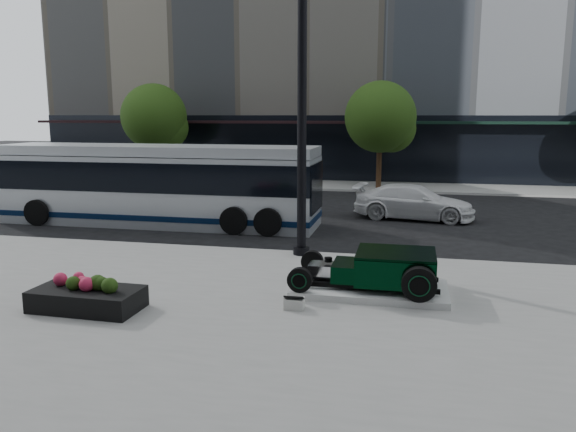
% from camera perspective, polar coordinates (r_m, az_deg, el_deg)
% --- Properties ---
extents(ground, '(120.00, 120.00, 0.00)m').
position_cam_1_polar(ground, '(18.29, 3.62, -2.53)').
color(ground, black).
rests_on(ground, ground).
extents(sidewalk_near, '(70.00, 17.00, 0.12)m').
position_cam_1_polar(sidewalk_near, '(8.60, -7.68, -17.42)').
color(sidewalk_near, gray).
rests_on(sidewalk_near, ground).
extents(sidewalk_far, '(70.00, 4.00, 0.12)m').
position_cam_1_polar(sidewalk_far, '(32.00, 7.46, 3.03)').
color(sidewalk_far, gray).
rests_on(sidewalk_far, ground).
extents(street_trees, '(29.80, 3.80, 5.70)m').
position_cam_1_polar(street_trees, '(30.74, 9.63, 9.61)').
color(street_trees, black).
rests_on(street_trees, sidewalk_far).
extents(display_plinth, '(3.40, 1.80, 0.15)m').
position_cam_1_polar(display_plinth, '(12.80, 8.32, -7.34)').
color(display_plinth, silver).
rests_on(display_plinth, sidewalk_near).
extents(hot_rod, '(3.22, 2.00, 0.81)m').
position_cam_1_polar(hot_rod, '(12.64, 9.89, -5.23)').
color(hot_rod, black).
rests_on(hot_rod, display_plinth).
extents(info_plaque, '(0.41, 0.31, 0.31)m').
position_cam_1_polar(info_plaque, '(11.62, 0.64, -8.80)').
color(info_plaque, silver).
rests_on(info_plaque, sidewalk_near).
extents(lamppost, '(0.47, 0.47, 8.46)m').
position_cam_1_polar(lamppost, '(15.55, 1.42, 10.22)').
color(lamppost, black).
rests_on(lamppost, sidewalk_near).
extents(flower_planter, '(2.21, 1.14, 0.71)m').
position_cam_1_polar(flower_planter, '(12.25, -19.73, -7.76)').
color(flower_planter, black).
rests_on(flower_planter, sidewalk_near).
extents(transit_bus, '(12.12, 2.88, 2.92)m').
position_cam_1_polar(transit_bus, '(21.48, -13.13, 3.16)').
color(transit_bus, silver).
rests_on(transit_bus, ground).
extents(white_sedan, '(4.82, 2.44, 1.34)m').
position_cam_1_polar(white_sedan, '(22.50, 12.66, 1.39)').
color(white_sedan, white).
rests_on(white_sedan, ground).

